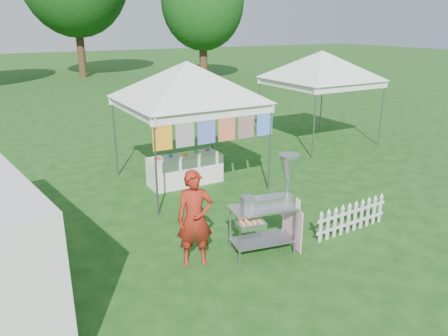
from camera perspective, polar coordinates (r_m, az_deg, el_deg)
ground at (r=8.32m, az=6.17°, el=-9.13°), size 120.00×120.00×0.00m
canopy_main at (r=10.43m, az=-4.89°, el=13.70°), size 4.24×4.24×3.45m
canopy_right at (r=14.77m, az=12.73°, el=14.72°), size 4.24×4.24×3.45m
tree_right at (r=31.45m, az=-2.82°, el=20.86°), size 5.60×5.60×8.42m
donut_cart at (r=7.48m, az=6.50°, el=-3.78°), size 1.36×0.84×1.74m
vendor at (r=7.15m, az=-3.83°, el=-6.61°), size 0.69×0.57×1.63m
picket_fence at (r=8.75m, az=16.35°, el=-6.28°), size 1.80×0.08×0.56m
display_table at (r=10.91m, az=-5.10°, el=-0.23°), size 1.80×0.70×0.72m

